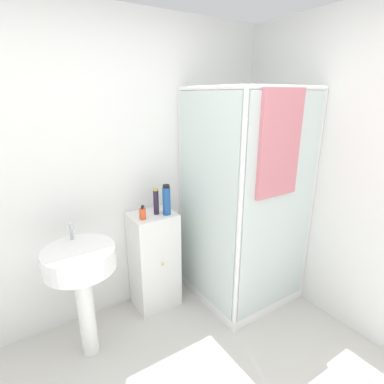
# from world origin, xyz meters

# --- Properties ---
(wall_back) EXTENTS (6.40, 0.06, 2.50)m
(wall_back) POSITION_xyz_m (0.00, 1.70, 1.25)
(wall_back) COLOR white
(wall_back) RESTS_ON ground_plane
(shower_enclosure) EXTENTS (0.86, 0.89, 1.93)m
(shower_enclosure) POSITION_xyz_m (1.18, 1.15, 0.56)
(shower_enclosure) COLOR white
(shower_enclosure) RESTS_ON ground_plane
(vanity_cabinet) EXTENTS (0.38, 0.34, 0.90)m
(vanity_cabinet) POSITION_xyz_m (0.45, 1.51, 0.45)
(vanity_cabinet) COLOR white
(vanity_cabinet) RESTS_ON ground_plane
(sink) EXTENTS (0.48, 0.48, 1.00)m
(sink) POSITION_xyz_m (-0.22, 1.26, 0.70)
(sink) COLOR white
(sink) RESTS_ON ground_plane
(soap_dispenser) EXTENTS (0.05, 0.06, 0.12)m
(soap_dispenser) POSITION_xyz_m (0.34, 1.44, 0.95)
(soap_dispenser) COLOR #E5562D
(soap_dispenser) RESTS_ON vanity_cabinet
(shampoo_bottle_tall_black) EXTENTS (0.04, 0.04, 0.23)m
(shampoo_bottle_tall_black) POSITION_xyz_m (0.48, 1.48, 1.01)
(shampoo_bottle_tall_black) COLOR #281E33
(shampoo_bottle_tall_black) RESTS_ON vanity_cabinet
(shampoo_bottle_blue) EXTENTS (0.07, 0.07, 0.26)m
(shampoo_bottle_blue) POSITION_xyz_m (0.55, 1.43, 1.02)
(shampoo_bottle_blue) COLOR #1E4C93
(shampoo_bottle_blue) RESTS_ON vanity_cabinet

